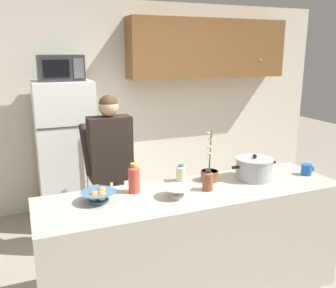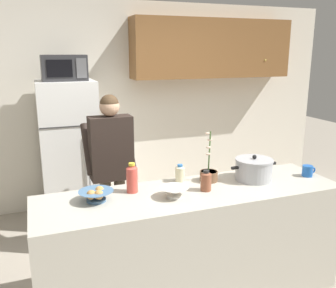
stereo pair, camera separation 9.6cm
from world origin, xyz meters
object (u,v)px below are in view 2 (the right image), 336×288
(refrigerator, at_px, (69,152))
(coffee_mug, at_px, (308,171))
(bottle_far_corner, at_px, (206,181))
(empty_bowl, at_px, (174,191))
(potted_orchid, at_px, (209,174))
(bottle_near_edge, at_px, (132,178))
(bottle_mid_counter, at_px, (180,173))
(bread_bowl, at_px, (96,195))
(microwave, at_px, (64,68))
(cooking_pot, at_px, (254,169))
(person_near_pot, at_px, (111,157))

(refrigerator, height_order, coffee_mug, refrigerator)
(bottle_far_corner, bearing_deg, empty_bowl, -171.01)
(potted_orchid, bearing_deg, coffee_mug, -12.39)
(bottle_near_edge, distance_m, bottle_mid_counter, 0.44)
(coffee_mug, xyz_separation_m, bread_bowl, (-1.82, 0.08, 0.00))
(microwave, bearing_deg, bread_bowl, -89.51)
(empty_bowl, height_order, bottle_far_corner, bottle_far_corner)
(cooking_pot, height_order, bottle_mid_counter, cooking_pot)
(refrigerator, relative_size, bottle_near_edge, 7.10)
(microwave, relative_size, cooking_pot, 1.12)
(refrigerator, xyz_separation_m, bottle_far_corner, (0.85, -1.87, 0.17))
(microwave, distance_m, bread_bowl, 1.95)
(coffee_mug, relative_size, bread_bowl, 0.51)
(cooking_pot, bearing_deg, empty_bowl, -170.34)
(cooking_pot, bearing_deg, coffee_mug, -10.24)
(bottle_near_edge, height_order, bottle_mid_counter, bottle_near_edge)
(bottle_mid_counter, relative_size, potted_orchid, 0.35)
(empty_bowl, height_order, bottle_mid_counter, bottle_mid_counter)
(microwave, bearing_deg, cooking_pot, -52.60)
(bottle_near_edge, xyz_separation_m, bottle_far_corner, (0.55, -0.17, -0.03))
(empty_bowl, distance_m, bottle_mid_counter, 0.34)
(refrigerator, relative_size, cooking_pot, 3.88)
(coffee_mug, bearing_deg, refrigerator, 134.50)
(refrigerator, bearing_deg, bottle_mid_counter, -65.34)
(cooking_pot, bearing_deg, person_near_pot, 140.08)
(refrigerator, distance_m, bottle_near_edge, 1.74)
(microwave, xyz_separation_m, bottle_far_corner, (0.85, -1.85, -0.80))
(bottle_far_corner, bearing_deg, cooking_pot, 10.04)
(bottle_far_corner, bearing_deg, coffee_mug, -0.13)
(microwave, xyz_separation_m, person_near_pot, (0.31, -0.89, -0.82))
(bottle_near_edge, bearing_deg, bottle_mid_counter, 11.21)
(person_near_pot, bearing_deg, bread_bowl, -108.62)
(person_near_pot, distance_m, bottle_mid_counter, 0.82)
(cooking_pot, distance_m, bread_bowl, 1.33)
(bread_bowl, xyz_separation_m, bottle_far_corner, (0.84, -0.08, 0.03))
(microwave, relative_size, bread_bowl, 1.88)
(empty_bowl, bearing_deg, person_near_pot, 104.80)
(bottle_near_edge, xyz_separation_m, potted_orchid, (0.67, 0.02, -0.05))
(microwave, relative_size, person_near_pot, 0.30)
(bottle_mid_counter, relative_size, bottle_far_corner, 0.91)
(potted_orchid, bearing_deg, bottle_mid_counter, 163.88)
(coffee_mug, xyz_separation_m, bottle_far_corner, (-0.98, 0.00, 0.03))
(refrigerator, bearing_deg, microwave, -89.93)
(bottle_far_corner, bearing_deg, refrigerator, 114.59)
(refrigerator, xyz_separation_m, empty_bowl, (0.57, -1.91, 0.13))
(microwave, bearing_deg, potted_orchid, -59.59)
(bread_bowl, bearing_deg, coffee_mug, -2.62)
(bottle_near_edge, bearing_deg, bread_bowl, -163.31)
(cooking_pot, xyz_separation_m, bottle_far_corner, (-0.49, -0.09, -0.01))
(potted_orchid, bearing_deg, empty_bowl, -149.88)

